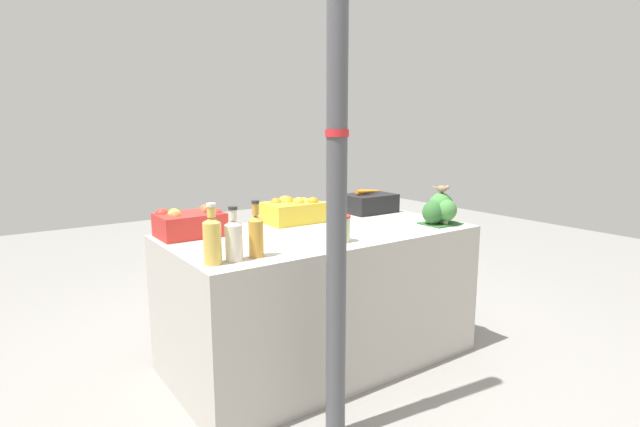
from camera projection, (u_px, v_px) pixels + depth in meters
ground_plane at (320, 358)px, 2.99m from camera, size 10.00×10.00×0.00m
market_table at (320, 296)px, 2.92m from camera, size 1.72×0.90×0.78m
support_pole at (337, 162)px, 2.03m from camera, size 0.10×0.10×2.46m
apple_crate at (191, 222)px, 2.72m from camera, size 0.34×0.25×0.16m
orange_crate at (292, 210)px, 3.08m from camera, size 0.34×0.25×0.16m
carrot_crate at (369, 203)px, 3.44m from camera, size 0.34×0.25×0.16m
broccoli_pile at (440, 209)px, 3.03m from camera, size 0.25×0.21×0.19m
juice_bottle_golden at (212, 239)px, 2.16m from camera, size 0.08×0.08×0.27m
juice_bottle_cloudy at (234, 238)px, 2.22m from camera, size 0.08×0.08×0.25m
juice_bottle_amber at (256, 234)px, 2.28m from camera, size 0.07×0.07×0.26m
pickle_jar at (341, 228)px, 2.58m from camera, size 0.10×0.10×0.14m
sparrow_bird at (442, 189)px, 3.00m from camera, size 0.04×0.14×0.05m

